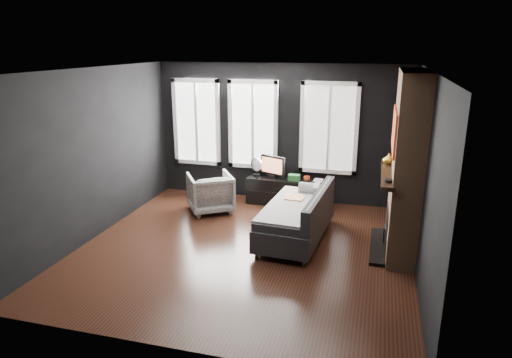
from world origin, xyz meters
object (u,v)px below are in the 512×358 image
(mug, at_px, (307,178))
(mantel_vase, at_px, (389,159))
(monitor, at_px, (273,165))
(book, at_px, (314,175))
(media_console, at_px, (286,191))
(sofa, at_px, (296,214))
(armchair, at_px, (210,191))

(mug, height_order, mantel_vase, mantel_vase)
(monitor, xyz_separation_m, book, (0.81, -0.00, -0.13))
(media_console, relative_size, mug, 12.29)
(monitor, xyz_separation_m, mug, (0.69, -0.07, -0.18))
(sofa, relative_size, armchair, 2.45)
(book, relative_size, mantel_vase, 1.34)
(mug, bearing_deg, media_console, 172.17)
(book, bearing_deg, sofa, -91.84)
(mug, relative_size, mantel_vase, 0.70)
(monitor, distance_m, mug, 0.72)
(book, bearing_deg, mug, -150.11)
(mantel_vase, bearing_deg, mug, 143.08)
(media_console, bearing_deg, mantel_vase, -28.28)
(armchair, height_order, mantel_vase, mantel_vase)
(armchair, bearing_deg, media_console, 176.83)
(sofa, height_order, mantel_vase, mantel_vase)
(monitor, bearing_deg, mantel_vase, -6.11)
(media_console, distance_m, mantel_vase, 2.41)
(monitor, height_order, book, monitor)
(armchair, bearing_deg, monitor, -176.21)
(armchair, bearing_deg, book, 169.53)
(armchair, relative_size, mug, 6.45)
(armchair, height_order, book, armchair)
(sofa, bearing_deg, monitor, 119.66)
(media_console, xyz_separation_m, mantel_vase, (1.85, -1.14, 1.05))
(mug, bearing_deg, armchair, -158.01)
(book, bearing_deg, armchair, -157.44)
(sofa, relative_size, mug, 15.83)
(sofa, height_order, media_console, sofa)
(book, bearing_deg, mantel_vase, -41.28)
(mantel_vase, bearing_deg, sofa, -161.78)
(armchair, bearing_deg, mug, 168.96)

